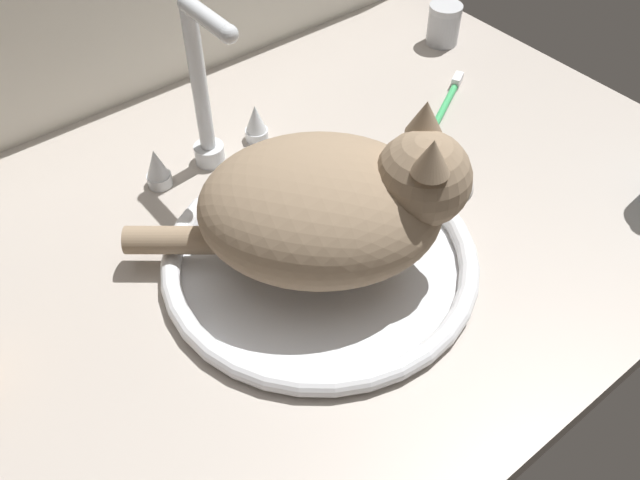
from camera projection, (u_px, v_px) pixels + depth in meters
countertop at (319, 226)px, 85.17cm from camera, size 104.10×73.61×3.00cm
sink_basin at (320, 258)px, 78.00cm from camera, size 36.23×36.23×2.31cm
faucet at (206, 107)px, 84.43cm from camera, size 18.42×11.45×23.58cm
cat at (337, 205)px, 71.92cm from camera, size 34.53×32.16×18.07cm
metal_jar at (444, 24)px, 110.26cm from camera, size 5.34×5.34×6.54cm
toothbrush at (443, 108)px, 98.76cm from camera, size 16.80×9.76×1.70cm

